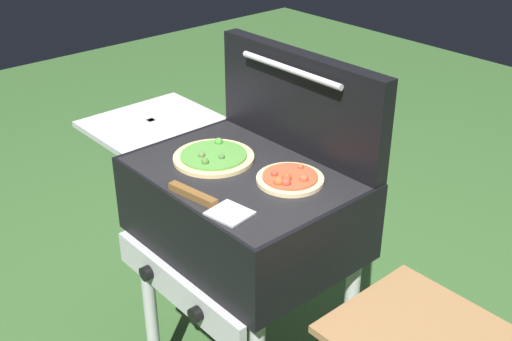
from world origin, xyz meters
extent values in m
cube|color=black|center=(0.00, 0.00, 0.78)|extent=(0.64, 0.48, 0.24)
cube|color=black|center=(0.00, 0.00, 0.90)|extent=(0.61, 0.46, 0.01)
cube|color=#B6B6B6|center=(-0.48, 0.00, 0.89)|extent=(0.32, 0.41, 0.02)
cube|color=#B6B6B6|center=(-0.48, 0.00, 0.78)|extent=(0.02, 0.02, 0.24)
cube|color=#B6B6B6|center=(0.00, -0.25, 0.61)|extent=(0.58, 0.02, 0.10)
cylinder|color=black|center=(-0.12, -0.28, 0.61)|extent=(0.04, 0.02, 0.04)
cylinder|color=black|center=(0.12, -0.28, 0.61)|extent=(0.04, 0.02, 0.04)
cylinder|color=#B6B6B6|center=(-0.27, -0.19, 0.33)|extent=(0.04, 0.04, 0.66)
cylinder|color=#B6B6B6|center=(-0.27, 0.19, 0.33)|extent=(0.04, 0.04, 0.66)
cube|color=black|center=(0.00, 0.21, 1.05)|extent=(0.63, 0.06, 0.30)
cylinder|color=#B7B7BC|center=(0.00, 0.17, 1.16)|extent=(0.38, 0.02, 0.02)
cylinder|color=#E0C17F|center=(-0.11, -0.02, 0.91)|extent=(0.24, 0.24, 0.01)
cylinder|color=#4C8C38|center=(-0.11, -0.02, 0.92)|extent=(0.19, 0.19, 0.01)
sphere|color=#57713F|center=(-0.12, -0.06, 0.92)|extent=(0.02, 0.02, 0.02)
sphere|color=#499038|center=(-0.16, 0.04, 0.92)|extent=(0.02, 0.02, 0.02)
sphere|color=#4D722F|center=(-0.08, -0.08, 0.92)|extent=(0.02, 0.02, 0.02)
sphere|color=#486F39|center=(-0.08, -0.02, 0.92)|extent=(0.02, 0.02, 0.02)
cylinder|color=beige|center=(0.13, 0.05, 0.91)|extent=(0.19, 0.19, 0.01)
cylinder|color=#D14C2D|center=(0.13, 0.05, 0.92)|extent=(0.15, 0.15, 0.01)
sphere|color=#EF4723|center=(0.14, 0.03, 0.92)|extent=(0.03, 0.03, 0.03)
sphere|color=#DF5130|center=(0.17, 0.06, 0.92)|extent=(0.03, 0.03, 0.03)
sphere|color=#B63F2C|center=(0.10, 0.02, 0.92)|extent=(0.02, 0.02, 0.02)
sphere|color=#BA4332|center=(0.16, 0.01, 0.92)|extent=(0.03, 0.03, 0.03)
sphere|color=#CB5227|center=(0.14, 0.00, 0.92)|extent=(0.03, 0.03, 0.03)
sphere|color=#C55632|center=(0.12, 0.11, 0.92)|extent=(0.02, 0.02, 0.02)
cube|color=#B7BABF|center=(0.16, -0.18, 0.90)|extent=(0.11, 0.10, 0.01)
cube|color=brown|center=(0.03, -0.20, 0.91)|extent=(0.16, 0.05, 0.02)
camera|label=1|loc=(1.21, -1.02, 1.74)|focal=44.69mm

